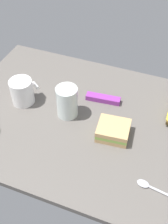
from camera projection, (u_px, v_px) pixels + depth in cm
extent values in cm
cube|color=#5B5651|center=(84.00, 120.00, 100.61)|extent=(90.00, 64.00, 2.00)
cylinder|color=white|center=(22.00, 92.00, 102.46)|extent=(8.07, 8.07, 9.30)
cylinder|color=brown|center=(20.00, 83.00, 99.50)|extent=(7.10, 7.10, 0.40)
cylinder|color=white|center=(36.00, 85.00, 104.23)|extent=(3.65, 3.09, 1.20)
cube|color=tan|center=(113.00, 133.00, 94.01)|extent=(11.03, 10.14, 1.60)
cube|color=#8CB24C|center=(113.00, 131.00, 93.01)|extent=(11.03, 10.14, 1.20)
cube|color=tan|center=(114.00, 128.00, 92.02)|extent=(11.03, 10.14, 1.60)
cylinder|color=silver|center=(67.00, 103.00, 97.15)|extent=(7.30, 7.30, 11.33)
cylinder|color=white|center=(67.00, 107.00, 98.70)|extent=(6.57, 6.57, 6.98)
cube|color=#4C3819|center=(168.00, 122.00, 96.11)|extent=(1.20, 1.20, 1.20)
ellipsoid|color=silver|center=(143.00, 184.00, 81.56)|extent=(3.91, 2.89, 0.80)
cylinder|color=silver|center=(165.00, 194.00, 79.39)|extent=(9.15, 2.01, 0.70)
cube|color=purple|center=(103.00, 99.00, 105.38)|extent=(12.74, 4.13, 2.00)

